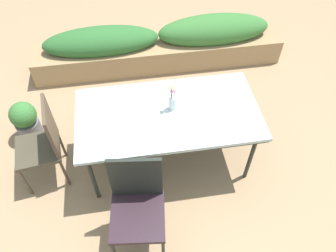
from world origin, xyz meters
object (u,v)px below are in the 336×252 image
(flower_vase, at_px, (172,100))
(planter_box, at_px, (160,45))
(dining_table, at_px, (168,116))
(potted_plant, at_px, (26,121))
(chair_near_left, at_px, (137,202))
(chair_end_left, at_px, (44,142))

(flower_vase, relative_size, planter_box, 0.09)
(dining_table, xyz_separation_m, potted_plant, (-1.52, 0.57, -0.44))
(chair_near_left, height_order, planter_box, chair_near_left)
(flower_vase, bearing_deg, planter_box, 86.54)
(potted_plant, bearing_deg, chair_end_left, -60.21)
(dining_table, bearing_deg, chair_end_left, 179.49)
(chair_end_left, height_order, chair_near_left, chair_near_left)
(flower_vase, distance_m, potted_plant, 1.76)
(planter_box, bearing_deg, flower_vase, -93.46)
(chair_end_left, height_order, flower_vase, flower_vase)
(flower_vase, xyz_separation_m, planter_box, (0.10, 1.60, -0.55))
(chair_end_left, xyz_separation_m, potted_plant, (-0.32, 0.56, -0.27))
(dining_table, relative_size, planter_box, 0.52)
(dining_table, bearing_deg, chair_near_left, -115.88)
(planter_box, bearing_deg, chair_near_left, -102.17)
(chair_end_left, distance_m, chair_near_left, 1.15)
(chair_end_left, bearing_deg, dining_table, -97.99)
(dining_table, relative_size, chair_near_left, 1.72)
(chair_near_left, bearing_deg, potted_plant, -42.88)
(potted_plant, bearing_deg, chair_near_left, -49.77)
(dining_table, height_order, potted_plant, dining_table)
(dining_table, xyz_separation_m, flower_vase, (0.05, 0.05, 0.16))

